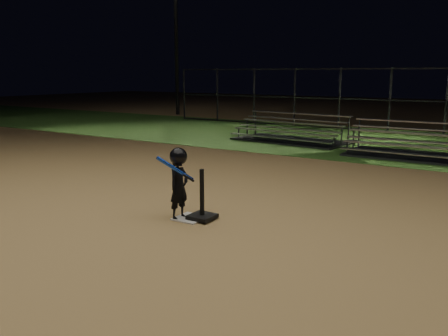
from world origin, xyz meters
TOP-DOWN VIEW (x-y plane):
  - ground at (0.00, 0.00)m, footprint 80.00×80.00m
  - grass_strip at (0.00, 10.00)m, footprint 60.00×8.00m
  - home_plate at (0.00, 0.00)m, footprint 0.45×0.45m
  - batting_tee at (0.19, 0.07)m, footprint 0.38×0.38m
  - child_batter at (-0.15, -0.08)m, footprint 0.44×0.58m
  - bleacher_left at (-2.18, 8.61)m, footprint 3.97×2.24m
  - bleacher_right at (2.09, 7.67)m, footprint 3.89×1.91m
  - backstop_fence at (0.00, 13.00)m, footprint 20.08×0.08m
  - light_pole_left at (-12.00, 14.94)m, footprint 0.90×0.53m

SIDE VIEW (x-z plane):
  - ground at x=0.00m, z-range 0.00..0.00m
  - grass_strip at x=0.00m, z-range 0.00..0.01m
  - home_plate at x=0.00m, z-range 0.00..0.02m
  - batting_tee at x=0.19m, z-range -0.23..0.56m
  - bleacher_left at x=-2.18m, z-range -0.27..0.66m
  - bleacher_right at x=2.09m, z-range -0.28..0.67m
  - child_batter at x=-0.15m, z-range 0.04..1.18m
  - backstop_fence at x=0.00m, z-range 0.00..2.50m
  - light_pole_left at x=-12.00m, z-range 0.80..9.10m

